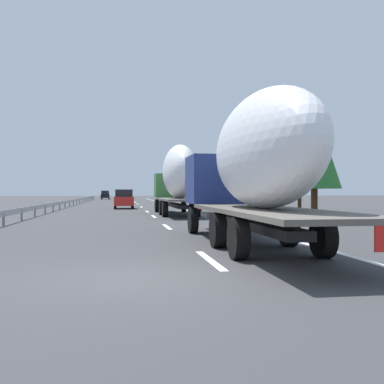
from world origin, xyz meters
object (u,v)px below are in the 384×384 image
car_black_suv (105,195)px  road_sign (181,188)px  truck_trailing (253,163)px  truck_lead (177,177)px  car_red_compact (124,199)px

car_black_suv → road_sign: 46.63m
car_black_suv → truck_trailing: bearing=-175.1°
truck_trailing → car_black_suv: 86.54m
truck_lead → road_sign: bearing=-8.0°
truck_lead → car_red_compact: size_ratio=3.09×
car_red_compact → car_black_suv: bearing=3.8°
truck_trailing → car_red_compact: size_ratio=3.19×
truck_trailing → car_black_suv: (86.21, 7.34, -1.59)m
car_red_compact → truck_trailing: bearing=-173.3°
truck_trailing → car_red_compact: truck_trailing is taller
car_red_compact → truck_lead: bearing=-163.9°
car_red_compact → road_sign: size_ratio=1.37×
truck_lead → car_black_suv: truck_lead is taller
car_black_suv → road_sign: bearing=-167.1°
car_black_suv → road_sign: (-45.43, -10.44, 1.17)m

